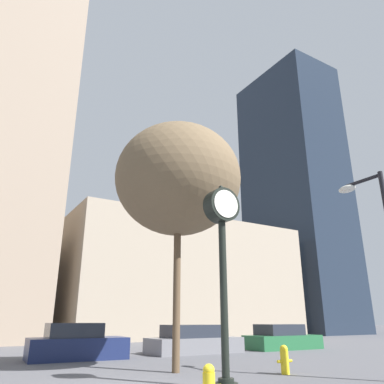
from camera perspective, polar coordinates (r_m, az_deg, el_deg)
name	(u,v)px	position (r m, az deg, el deg)	size (l,w,h in m)	color
building_storefront_row	(176,281)	(37.13, -2.45, -13.36)	(21.69, 12.00, 10.14)	gray
building_glass_modern	(294,194)	(50.24, 15.34, -0.28)	(8.01, 12.00, 33.89)	#1E2838
street_clock	(222,240)	(10.08, 4.63, -7.32)	(0.94, 0.58, 5.10)	black
car_navy	(77,344)	(17.12, -17.19, -21.25)	(3.95, 2.06, 1.40)	#19234C
car_grey	(194,341)	(19.45, 0.24, -21.79)	(4.66, 2.01, 1.30)	slate
car_green	(282,339)	(22.55, 13.54, -20.91)	(4.29, 1.94, 1.29)	#236038
fire_hydrant_near	(284,359)	(12.58, 13.91, -23.49)	(0.56, 0.24, 0.81)	yellow
fire_hydrant_far	(209,384)	(8.00, 2.59, -27.23)	(0.55, 0.24, 0.74)	yellow
street_lamp_right	(378,235)	(12.48, 26.47, -5.91)	(0.36, 1.57, 5.81)	black
bare_tree	(178,180)	(13.44, -2.12, 1.89)	(4.47, 4.47, 8.32)	brown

